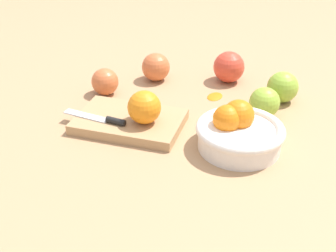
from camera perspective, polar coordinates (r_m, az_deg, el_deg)
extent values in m
plane|color=tan|center=(1.07, 1.95, 1.52)|extent=(2.40, 2.40, 0.00)
cylinder|color=white|center=(0.94, 9.01, -1.57)|extent=(0.17, 0.17, 0.05)
torus|color=white|center=(0.93, 9.12, -0.38)|extent=(0.18, 0.18, 0.02)
sphere|color=orange|center=(0.95, 8.88, 1.34)|extent=(0.07, 0.07, 0.07)
sphere|color=orange|center=(0.94, 7.47, 0.87)|extent=(0.06, 0.06, 0.06)
cube|color=tan|center=(1.02, -4.89, 0.56)|extent=(0.25, 0.17, 0.02)
sphere|color=orange|center=(0.97, -3.01, 2.38)|extent=(0.07, 0.07, 0.07)
cube|color=silver|center=(1.03, -10.29, 1.27)|extent=(0.11, 0.04, 0.00)
cylinder|color=black|center=(0.99, -6.60, 0.62)|extent=(0.05, 0.02, 0.01)
sphere|color=#CC6638|center=(1.16, -7.96, 5.56)|extent=(0.07, 0.07, 0.07)
sphere|color=#CC6638|center=(1.22, -1.54, 7.45)|extent=(0.08, 0.08, 0.08)
sphere|color=#D6422D|center=(1.22, 7.69, 7.39)|extent=(0.08, 0.08, 0.08)
sphere|color=#8EB738|center=(1.14, 14.27, 4.79)|extent=(0.08, 0.08, 0.08)
sphere|color=#8EB738|center=(1.07, 12.09, 2.93)|extent=(0.07, 0.07, 0.07)
ellipsoid|color=orange|center=(1.15, 5.94, 3.86)|extent=(0.05, 0.06, 0.01)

